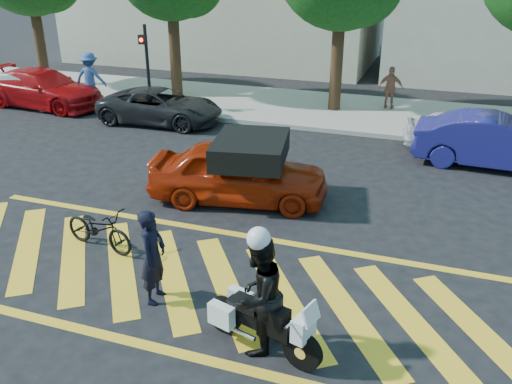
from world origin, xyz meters
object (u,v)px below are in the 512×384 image
(bicycle, at_px, (99,228))
(officer_moto, at_px, (259,295))
(red_convertible, at_px, (239,173))
(police_motorcycle, at_px, (260,321))
(parked_mid_left, at_px, (160,106))
(parked_mid_right, at_px, (463,131))
(parked_far_left, at_px, (29,89))
(parked_left, at_px, (43,88))
(parked_right, at_px, (496,142))
(officer_bike, at_px, (153,257))

(bicycle, bearing_deg, officer_moto, -102.95)
(officer_moto, relative_size, red_convertible, 0.45)
(bicycle, relative_size, police_motorcycle, 0.85)
(officer_moto, xyz_separation_m, parked_mid_left, (-7.08, 10.11, -0.35))
(bicycle, height_order, parked_mid_right, parked_mid_right)
(parked_far_left, distance_m, parked_mid_left, 6.02)
(parked_mid_left, bearing_deg, parked_mid_right, -89.20)
(parked_left, bearing_deg, parked_right, -89.83)
(officer_moto, distance_m, parked_mid_left, 12.35)
(officer_moto, bearing_deg, parked_far_left, -112.19)
(officer_bike, height_order, officer_moto, officer_moto)
(officer_bike, height_order, parked_mid_right, officer_bike)
(parked_mid_right, bearing_deg, officer_moto, 157.48)
(police_motorcycle, height_order, parked_left, parked_left)
(police_motorcycle, bearing_deg, officer_moto, -131.09)
(police_motorcycle, height_order, officer_moto, officer_moto)
(parked_left, relative_size, parked_mid_right, 1.44)
(bicycle, bearing_deg, parked_mid_right, -27.02)
(bicycle, height_order, parked_right, parked_right)
(parked_far_left, relative_size, parked_mid_right, 1.14)
(parked_mid_left, distance_m, parked_right, 10.88)
(officer_bike, height_order, parked_far_left, officer_bike)
(officer_bike, bearing_deg, officer_moto, -112.82)
(police_motorcycle, xyz_separation_m, parked_left, (-12.40, 10.57, 0.22))
(officer_bike, distance_m, police_motorcycle, 2.23)
(police_motorcycle, bearing_deg, parked_right, 84.93)
(parked_right, bearing_deg, officer_bike, 149.07)
(bicycle, xyz_separation_m, parked_mid_right, (6.95, 8.74, 0.14))
(bicycle, distance_m, red_convertible, 3.62)
(red_convertible, distance_m, parked_far_left, 12.27)
(officer_moto, xyz_separation_m, parked_far_left, (-13.08, 10.57, -0.31))
(police_motorcycle, relative_size, officer_moto, 1.05)
(officer_moto, height_order, parked_mid_right, officer_moto)
(officer_bike, relative_size, police_motorcycle, 0.85)
(officer_moto, relative_size, parked_mid_left, 0.44)
(officer_bike, distance_m, parked_far_left, 14.82)
(parked_mid_left, bearing_deg, parked_right, -95.70)
(police_motorcycle, height_order, parked_right, parked_right)
(parked_right, bearing_deg, parked_far_left, 88.83)
(officer_moto, distance_m, parked_far_left, 16.82)
(parked_right, bearing_deg, parked_left, 88.66)
(officer_bike, xyz_separation_m, parked_right, (5.87, 8.76, -0.13))
(parked_mid_right, bearing_deg, parked_left, 82.91)
(officer_bike, bearing_deg, bicycle, 51.74)
(police_motorcycle, distance_m, parked_left, 16.29)
(parked_mid_left, xyz_separation_m, parked_right, (10.85, -0.72, 0.12))
(parked_mid_right, bearing_deg, bicycle, 134.39)
(officer_bike, xyz_separation_m, bicycle, (-1.94, 1.21, -0.41))
(parked_far_left, height_order, parked_right, parked_right)
(parked_left, bearing_deg, parked_mid_right, -85.61)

